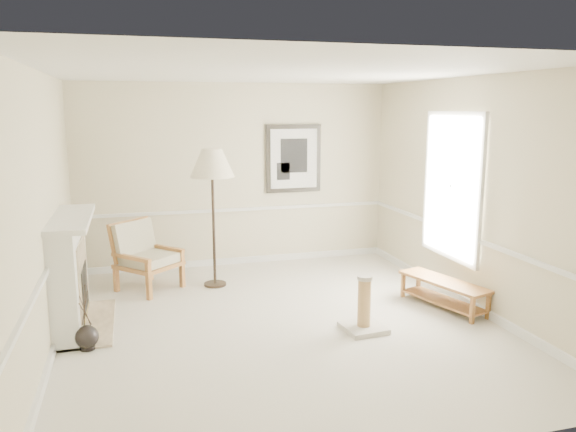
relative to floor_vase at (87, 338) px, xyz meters
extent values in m
plane|color=silver|center=(2.15, 0.14, -0.13)|extent=(5.50, 5.50, 0.00)
cube|color=beige|center=(2.15, 2.89, 1.32)|extent=(5.00, 0.04, 2.90)
cube|color=beige|center=(2.15, -2.61, 1.32)|extent=(5.00, 0.04, 2.90)
cube|color=beige|center=(-0.35, 0.14, 1.32)|extent=(0.04, 5.50, 2.90)
cube|color=beige|center=(4.65, 0.14, 1.32)|extent=(0.04, 5.50, 2.90)
cube|color=white|center=(2.15, 0.14, 2.77)|extent=(5.00, 5.50, 0.04)
cube|color=white|center=(2.15, 2.87, -0.08)|extent=(4.95, 0.04, 0.10)
cube|color=white|center=(2.15, 2.87, 0.77)|extent=(4.95, 0.04, 0.05)
cube|color=white|center=(4.61, 0.54, 1.37)|extent=(0.03, 1.20, 1.80)
cube|color=white|center=(4.60, 0.54, 1.37)|extent=(0.05, 1.34, 1.94)
cube|color=black|center=(3.10, 2.86, 1.57)|extent=(0.92, 0.04, 1.10)
cube|color=white|center=(3.10, 2.83, 1.57)|extent=(0.78, 0.01, 0.96)
cube|color=black|center=(3.10, 2.83, 1.62)|extent=(0.45, 0.01, 0.55)
cube|color=white|center=(-0.21, 0.74, 0.49)|extent=(0.28, 1.50, 1.25)
cube|color=white|center=(-0.16, 0.74, 1.15)|extent=(0.46, 1.64, 0.06)
cube|color=#C6B28E|center=(-0.06, 0.74, 0.42)|extent=(0.02, 1.05, 0.95)
cube|color=black|center=(-0.05, 0.74, 0.29)|extent=(0.02, 0.62, 0.58)
cube|color=#AC9239|center=(-0.05, 0.74, 0.03)|extent=(0.01, 0.66, 0.05)
cube|color=#C6B28E|center=(-0.05, 0.74, -0.12)|extent=(0.60, 1.50, 0.03)
sphere|color=black|center=(0.00, 0.00, 0.01)|extent=(0.25, 0.25, 0.25)
cylinder|color=black|center=(0.00, 0.00, -0.10)|extent=(0.16, 0.16, 0.07)
cylinder|color=black|center=(0.00, 0.00, 0.33)|extent=(0.09, 0.07, 0.39)
cylinder|color=black|center=(0.00, 0.00, 0.30)|extent=(0.11, 0.08, 0.32)
cylinder|color=black|center=(0.00, 0.00, 0.36)|extent=(0.05, 0.04, 0.46)
cube|color=#A46835|center=(0.69, 1.43, 0.06)|extent=(0.09, 0.09, 0.39)
cube|color=#A46835|center=(0.26, 1.90, 0.06)|extent=(0.09, 0.09, 0.39)
cube|color=#A46835|center=(1.16, 1.86, 0.06)|extent=(0.09, 0.09, 0.39)
cube|color=#A46835|center=(0.74, 2.33, 0.06)|extent=(0.09, 0.09, 0.39)
cube|color=#A46835|center=(0.71, 1.88, 0.23)|extent=(1.01, 1.01, 0.05)
cube|color=#A46835|center=(0.49, 2.13, 0.55)|extent=(0.65, 0.60, 0.56)
cube|color=#A46835|center=(0.48, 1.67, 0.40)|extent=(0.53, 0.58, 0.05)
cube|color=#A46835|center=(0.95, 2.09, 0.40)|extent=(0.53, 0.58, 0.05)
cube|color=white|center=(0.71, 1.88, 0.32)|extent=(0.93, 0.93, 0.12)
cube|color=white|center=(0.53, 2.08, 0.57)|extent=(0.62, 0.59, 0.50)
cylinder|color=black|center=(1.62, 1.81, -0.12)|extent=(0.32, 0.32, 0.03)
cylinder|color=black|center=(1.62, 1.81, 0.78)|extent=(0.04, 0.04, 1.76)
cone|color=#FAF4C8|center=(1.62, 1.81, 1.63)|extent=(0.73, 0.73, 0.39)
cube|color=#A46835|center=(4.30, 0.12, 0.21)|extent=(0.73, 1.31, 0.04)
cube|color=#A46835|center=(4.30, 0.12, -0.04)|extent=(0.65, 1.21, 0.03)
cube|color=#A46835|center=(4.33, -0.47, 0.03)|extent=(0.06, 0.06, 0.32)
cube|color=#A46835|center=(4.61, -0.39, 0.03)|extent=(0.06, 0.06, 0.32)
cube|color=#A46835|center=(3.99, 0.63, 0.03)|extent=(0.06, 0.06, 0.32)
cube|color=#A46835|center=(4.27, 0.71, 0.03)|extent=(0.06, 0.06, 0.32)
cube|color=beige|center=(3.02, -0.31, -0.10)|extent=(0.50, 0.50, 0.06)
cylinder|color=tan|center=(3.02, -0.31, 0.20)|extent=(0.15, 0.15, 0.55)
cylinder|color=beige|center=(3.02, -0.31, 0.49)|extent=(0.17, 0.17, 0.05)
camera|label=1|loc=(0.54, -5.93, 2.38)|focal=35.00mm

